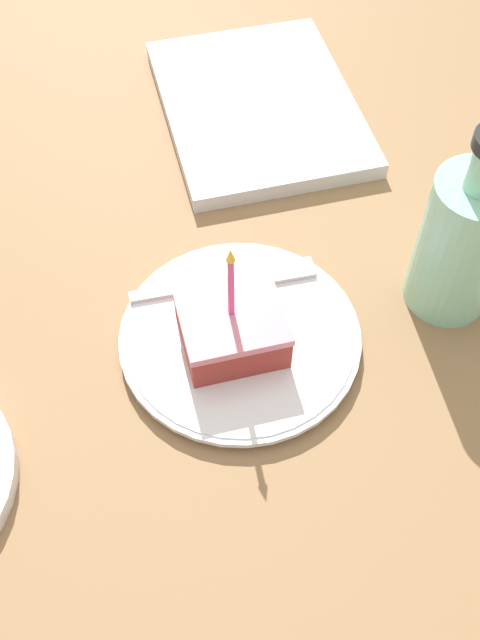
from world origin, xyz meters
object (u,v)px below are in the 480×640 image
marble_board (258,106)px  plate (240,338)px  cake_slice (230,327)px  fork (236,280)px  bottle (464,240)px

marble_board → plate: bearing=162.0°
plate → cake_slice: size_ratio=1.76×
cake_slice → marble_board: 0.35m
marble_board → fork: bearing=160.4°
plate → marble_board: size_ratio=0.79×
fork → cake_slice: bearing=161.2°
fork → bottle: 0.22m
cake_slice → fork: bearing=-18.8°
cake_slice → marble_board: (0.33, -0.12, -0.03)m
plate → bottle: (0.01, -0.21, 0.07)m
cake_slice → marble_board: size_ratio=0.45×
cake_slice → bottle: bearing=-87.0°
bottle → marble_board: size_ratio=0.71×
cake_slice → bottle: 0.23m
marble_board → bottle: bearing=-160.9°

